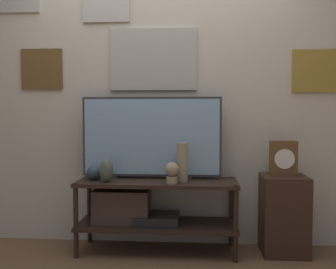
{
  "coord_description": "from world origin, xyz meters",
  "views": [
    {
      "loc": [
        0.33,
        -2.93,
        1.15
      ],
      "look_at": [
        0.09,
        0.26,
        0.98
      ],
      "focal_mm": 42.0,
      "sensor_mm": 36.0,
      "label": 1
    }
  ],
  "objects_px": {
    "television": "(152,137)",
    "decorative_bust": "(172,172)",
    "vase_round_glass": "(94,173)",
    "mantel_clock": "(283,158)",
    "vase_urn_stoneware": "(106,171)",
    "vase_tall_ceramic": "(182,162)"
  },
  "relations": [
    {
      "from": "television",
      "to": "decorative_bust",
      "type": "xyz_separation_m",
      "value": [
        0.19,
        -0.22,
        -0.26
      ]
    },
    {
      "from": "vase_round_glass",
      "to": "decorative_bust",
      "type": "bearing_deg",
      "value": -9.67
    },
    {
      "from": "vase_round_glass",
      "to": "mantel_clock",
      "type": "relative_size",
      "value": 0.42
    },
    {
      "from": "vase_round_glass",
      "to": "mantel_clock",
      "type": "xyz_separation_m",
      "value": [
        1.56,
        0.06,
        0.13
      ]
    },
    {
      "from": "vase_urn_stoneware",
      "to": "decorative_bust",
      "type": "relative_size",
      "value": 1.11
    },
    {
      "from": "television",
      "to": "decorative_bust",
      "type": "distance_m",
      "value": 0.39
    },
    {
      "from": "television",
      "to": "decorative_bust",
      "type": "bearing_deg",
      "value": -50.15
    },
    {
      "from": "vase_tall_ceramic",
      "to": "decorative_bust",
      "type": "height_order",
      "value": "vase_tall_ceramic"
    },
    {
      "from": "vase_round_glass",
      "to": "decorative_bust",
      "type": "distance_m",
      "value": 0.67
    },
    {
      "from": "vase_urn_stoneware",
      "to": "vase_tall_ceramic",
      "type": "distance_m",
      "value": 0.62
    },
    {
      "from": "vase_tall_ceramic",
      "to": "decorative_bust",
      "type": "bearing_deg",
      "value": -129.12
    },
    {
      "from": "television",
      "to": "vase_round_glass",
      "type": "height_order",
      "value": "television"
    },
    {
      "from": "television",
      "to": "vase_urn_stoneware",
      "type": "distance_m",
      "value": 0.48
    },
    {
      "from": "television",
      "to": "vase_urn_stoneware",
      "type": "relative_size",
      "value": 6.28
    },
    {
      "from": "vase_urn_stoneware",
      "to": "mantel_clock",
      "type": "xyz_separation_m",
      "value": [
        1.43,
        0.15,
        0.09
      ]
    },
    {
      "from": "television",
      "to": "vase_urn_stoneware",
      "type": "xyz_separation_m",
      "value": [
        -0.34,
        -0.2,
        -0.26
      ]
    },
    {
      "from": "vase_urn_stoneware",
      "to": "mantel_clock",
      "type": "height_order",
      "value": "mantel_clock"
    },
    {
      "from": "vase_tall_ceramic",
      "to": "mantel_clock",
      "type": "relative_size",
      "value": 1.1
    },
    {
      "from": "decorative_bust",
      "to": "television",
      "type": "bearing_deg",
      "value": 129.85
    },
    {
      "from": "vase_round_glass",
      "to": "mantel_clock",
      "type": "height_order",
      "value": "mantel_clock"
    },
    {
      "from": "vase_round_glass",
      "to": "mantel_clock",
      "type": "distance_m",
      "value": 1.56
    },
    {
      "from": "vase_urn_stoneware",
      "to": "mantel_clock",
      "type": "relative_size",
      "value": 0.65
    }
  ]
}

